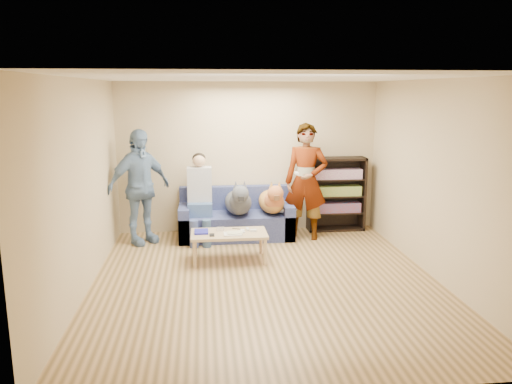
{
  "coord_description": "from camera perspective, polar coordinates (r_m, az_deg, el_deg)",
  "views": [
    {
      "loc": [
        -0.78,
        -6.11,
        2.46
      ],
      "look_at": [
        0.0,
        1.2,
        0.95
      ],
      "focal_mm": 35.0,
      "sensor_mm": 36.0,
      "label": 1
    }
  ],
  "objects": [
    {
      "name": "notebook_blue",
      "position": [
        7.33,
        -6.27,
        -4.52
      ],
      "size": [
        0.2,
        0.26,
        0.03
      ],
      "primitive_type": "cube",
      "color": "#1A1C93",
      "rests_on": "coffee_table"
    },
    {
      "name": "controller_b",
      "position": [
        7.33,
        -0.3,
        -4.42
      ],
      "size": [
        0.09,
        0.06,
        0.03
      ],
      "primitive_type": "cube",
      "color": "silver",
      "rests_on": "coffee_table"
    },
    {
      "name": "blanket",
      "position": [
        8.4,
        3.43,
        -1.93
      ],
      "size": [
        0.4,
        0.34,
        0.14
      ],
      "primitive_type": "ellipsoid",
      "color": "silver",
      "rests_on": "sofa"
    },
    {
      "name": "coffee_table",
      "position": [
        7.31,
        -3.11,
        -5.0
      ],
      "size": [
        1.1,
        0.6,
        0.42
      ],
      "color": "tan",
      "rests_on": "ground"
    },
    {
      "name": "wall_front",
      "position": [
        3.87,
        5.89,
        -5.89
      ],
      "size": [
        4.5,
        0.0,
        4.5
      ],
      "primitive_type": "plane",
      "rotation": [
        -1.57,
        0.0,
        0.0
      ],
      "color": "tan",
      "rests_on": "ground"
    },
    {
      "name": "held_controller",
      "position": [
        8.05,
        4.65,
        2.17
      ],
      "size": [
        0.05,
        0.13,
        0.03
      ],
      "primitive_type": "cube",
      "rotation": [
        0.0,
        0.0,
        0.02
      ],
      "color": "white",
      "rests_on": "person_standing_right"
    },
    {
      "name": "wall_back",
      "position": [
        8.72,
        -0.91,
        3.96
      ],
      "size": [
        4.5,
        0.0,
        4.5
      ],
      "primitive_type": "plane",
      "rotation": [
        1.57,
        0.0,
        0.0
      ],
      "color": "tan",
      "rests_on": "ground"
    },
    {
      "name": "person_seated",
      "position": [
        8.25,
        -6.45,
        -0.26
      ],
      "size": [
        0.4,
        0.73,
        1.47
      ],
      "color": "#436494",
      "rests_on": "sofa"
    },
    {
      "name": "ceiling",
      "position": [
        6.16,
        1.22,
        12.91
      ],
      "size": [
        5.0,
        5.0,
        0.0
      ],
      "primitive_type": "plane",
      "rotation": [
        3.14,
        0.0,
        0.0
      ],
      "color": "white",
      "rests_on": "ground"
    },
    {
      "name": "ground",
      "position": [
        6.63,
        1.12,
        -10.17
      ],
      "size": [
        5.0,
        5.0,
        0.0
      ],
      "primitive_type": "plane",
      "color": "brown",
      "rests_on": "ground"
    },
    {
      "name": "wallet",
      "position": [
        7.17,
        -5.06,
        -4.91
      ],
      "size": [
        0.07,
        0.12,
        0.02
      ],
      "primitive_type": "cube",
      "color": "black",
      "rests_on": "coffee_table"
    },
    {
      "name": "magazine",
      "position": [
        7.21,
        -2.44,
        -4.65
      ],
      "size": [
        0.22,
        0.17,
        0.01
      ],
      "primitive_type": "cube",
      "color": "beige",
      "rests_on": "coffee_table"
    },
    {
      "name": "headphone_cup_a",
      "position": [
        7.28,
        -1.53,
        -4.58
      ],
      "size": [
        0.07,
        0.07,
        0.02
      ],
      "primitive_type": "cylinder",
      "color": "silver",
      "rests_on": "coffee_table"
    },
    {
      "name": "sofa",
      "position": [
        8.51,
        -2.32,
        -3.25
      ],
      "size": [
        1.9,
        0.85,
        0.82
      ],
      "color": "#515B93",
      "rests_on": "ground"
    },
    {
      "name": "bookshelf",
      "position": [
        8.93,
        9.15,
        -0.04
      ],
      "size": [
        1.0,
        0.34,
        1.3
      ],
      "color": "black",
      "rests_on": "ground"
    },
    {
      "name": "camera_silver",
      "position": [
        7.4,
        -4.09,
        -4.23
      ],
      "size": [
        0.11,
        0.06,
        0.05
      ],
      "primitive_type": "cube",
      "color": "silver",
      "rests_on": "coffee_table"
    },
    {
      "name": "controller_a",
      "position": [
        7.4,
        -0.98,
        -4.27
      ],
      "size": [
        0.04,
        0.13,
        0.03
      ],
      "primitive_type": "cube",
      "color": "silver",
      "rests_on": "coffee_table"
    },
    {
      "name": "person_standing_right",
      "position": [
        8.31,
        5.73,
        1.19
      ],
      "size": [
        0.82,
        0.66,
        1.93
      ],
      "primitive_type": "imported",
      "rotation": [
        0.0,
        0.0,
        -0.32
      ],
      "color": "gray",
      "rests_on": "ground"
    },
    {
      "name": "headphone_cup_b",
      "position": [
        7.36,
        -1.58,
        -4.41
      ],
      "size": [
        0.07,
        0.07,
        0.02
      ],
      "primitive_type": "cylinder",
      "color": "white",
      "rests_on": "coffee_table"
    },
    {
      "name": "dog_tan",
      "position": [
        8.33,
        1.87,
        -0.98
      ],
      "size": [
        0.42,
        1.17,
        0.62
      ],
      "color": "#C4843C",
      "rests_on": "sofa"
    },
    {
      "name": "papers",
      "position": [
        7.2,
        -2.67,
        -4.81
      ],
      "size": [
        0.26,
        0.2,
        0.02
      ],
      "primitive_type": "cube",
      "color": "silver",
      "rests_on": "coffee_table"
    },
    {
      "name": "dog_gray",
      "position": [
        8.24,
        -2.0,
        -1.06
      ],
      "size": [
        0.44,
        1.27,
        0.64
      ],
      "color": "#45474F",
      "rests_on": "sofa"
    },
    {
      "name": "pen_black",
      "position": [
        7.47,
        -2.26,
        -4.21
      ],
      "size": [
        0.13,
        0.08,
        0.01
      ],
      "primitive_type": "cylinder",
      "rotation": [
        0.0,
        1.57,
        -0.52
      ],
      "color": "black",
      "rests_on": "coffee_table"
    },
    {
      "name": "wall_left",
      "position": [
        6.39,
        -19.28,
        0.49
      ],
      "size": [
        0.0,
        5.0,
        5.0
      ],
      "primitive_type": "plane",
      "rotation": [
        1.57,
        0.0,
        1.57
      ],
      "color": "tan",
      "rests_on": "ground"
    },
    {
      "name": "person_standing_left",
      "position": [
        8.21,
        -13.19,
        0.55
      ],
      "size": [
        1.14,
        1.02,
        1.86
      ],
      "primitive_type": "imported",
      "rotation": [
        0.0,
        0.0,
        0.65
      ],
      "color": "#7696BD",
      "rests_on": "ground"
    },
    {
      "name": "wall_right",
      "position": [
        6.92,
        20.0,
        1.25
      ],
      "size": [
        0.0,
        5.0,
        5.0
      ],
      "primitive_type": "plane",
      "rotation": [
        1.57,
        0.0,
        -1.57
      ],
      "color": "tan",
      "rests_on": "ground"
    },
    {
      "name": "pen_orange",
      "position": [
        7.14,
        -3.2,
        -4.98
      ],
      "size": [
        0.13,
        0.06,
        0.01
      ],
      "primitive_type": "cylinder",
      "rotation": [
        0.0,
        1.57,
        0.35
      ],
      "color": "#BF541B",
      "rests_on": "coffee_table"
    }
  ]
}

